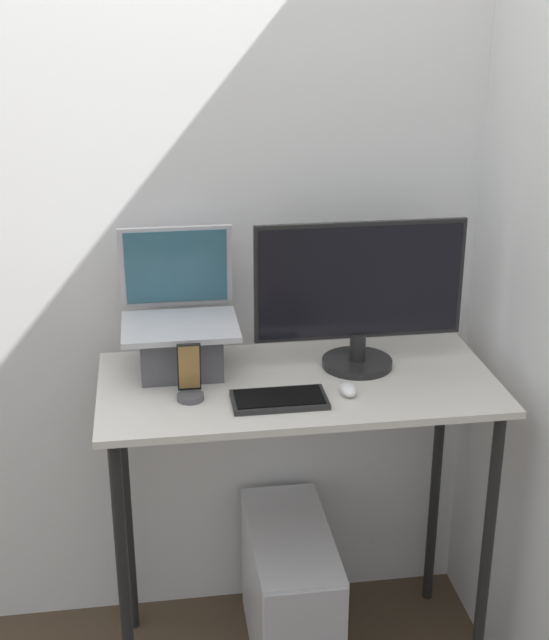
{
  "coord_description": "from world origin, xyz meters",
  "views": [
    {
      "loc": [
        -0.38,
        -1.89,
        1.98
      ],
      "look_at": [
        -0.06,
        0.27,
        1.13
      ],
      "focal_mm": 50.0,
      "sensor_mm": 36.0,
      "label": 1
    }
  ],
  "objects_px": {
    "laptop": "(180,335)",
    "monitor": "(359,296)",
    "mouse": "(348,389)",
    "computer_tower": "(290,594)",
    "keyboard": "(279,399)",
    "cell_phone": "(190,381)"
  },
  "relations": [
    {
      "from": "mouse",
      "to": "computer_tower",
      "type": "distance_m",
      "value": 0.77
    },
    {
      "from": "cell_phone",
      "to": "computer_tower",
      "type": "distance_m",
      "value": 0.83
    },
    {
      "from": "mouse",
      "to": "computer_tower",
      "type": "relative_size",
      "value": 0.13
    },
    {
      "from": "monitor",
      "to": "mouse",
      "type": "relative_size",
      "value": 8.4
    },
    {
      "from": "mouse",
      "to": "computer_tower",
      "type": "xyz_separation_m",
      "value": [
        -0.13,
        0.13,
        -0.74
      ]
    },
    {
      "from": "laptop",
      "to": "keyboard",
      "type": "height_order",
      "value": "laptop"
    },
    {
      "from": "cell_phone",
      "to": "computer_tower",
      "type": "height_order",
      "value": "cell_phone"
    },
    {
      "from": "monitor",
      "to": "keyboard",
      "type": "distance_m",
      "value": 0.37
    },
    {
      "from": "keyboard",
      "to": "mouse",
      "type": "distance_m",
      "value": 0.19
    },
    {
      "from": "keyboard",
      "to": "cell_phone",
      "type": "xyz_separation_m",
      "value": [
        -0.23,
        0.06,
        0.04
      ]
    },
    {
      "from": "monitor",
      "to": "mouse",
      "type": "height_order",
      "value": "monitor"
    },
    {
      "from": "computer_tower",
      "to": "mouse",
      "type": "bearing_deg",
      "value": -46.15
    },
    {
      "from": "monitor",
      "to": "mouse",
      "type": "distance_m",
      "value": 0.27
    },
    {
      "from": "laptop",
      "to": "monitor",
      "type": "relative_size",
      "value": 0.66
    },
    {
      "from": "cell_phone",
      "to": "computer_tower",
      "type": "relative_size",
      "value": 0.3
    },
    {
      "from": "keyboard",
      "to": "laptop",
      "type": "bearing_deg",
      "value": 135.2
    },
    {
      "from": "laptop",
      "to": "monitor",
      "type": "xyz_separation_m",
      "value": [
        0.49,
        -0.04,
        0.1
      ]
    },
    {
      "from": "laptop",
      "to": "monitor",
      "type": "bearing_deg",
      "value": -5.05
    },
    {
      "from": "mouse",
      "to": "cell_phone",
      "type": "relative_size",
      "value": 0.44
    },
    {
      "from": "monitor",
      "to": "computer_tower",
      "type": "xyz_separation_m",
      "value": [
        -0.19,
        -0.05,
        -0.93
      ]
    },
    {
      "from": "monitor",
      "to": "cell_phone",
      "type": "distance_m",
      "value": 0.52
    },
    {
      "from": "monitor",
      "to": "keyboard",
      "type": "bearing_deg",
      "value": -142.24
    }
  ]
}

